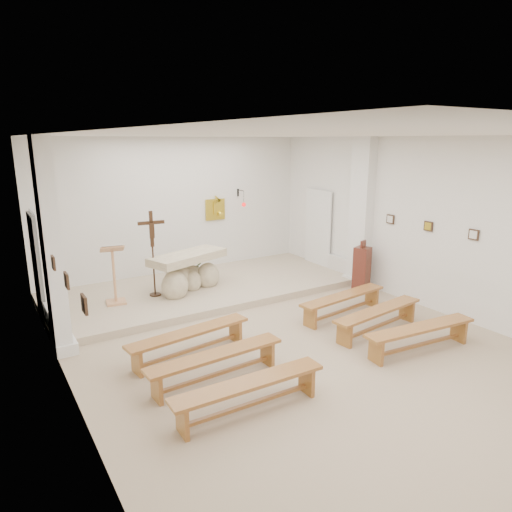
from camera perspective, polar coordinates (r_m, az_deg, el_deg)
ground at (r=7.93m, az=4.98°, el=-11.34°), size 7.00×10.00×0.00m
wall_left at (r=5.98m, az=-22.48°, el=-3.09°), size 0.02×10.00×3.50m
wall_right at (r=9.82m, az=21.75°, el=3.48°), size 0.02×10.00×3.50m
wall_back at (r=11.64m, az=-9.83°, el=5.85°), size 7.00×0.02×3.50m
ceiling at (r=7.15m, az=5.61°, el=14.78°), size 7.00×10.00×0.02m
sanctuary_platform at (r=10.69m, az=-6.38°, el=-4.03°), size 6.98×3.00×0.15m
pilaster_left at (r=7.91m, az=-24.19°, el=0.82°), size 0.26×0.55×3.50m
pilaster_right at (r=11.01m, az=13.01°, el=5.21°), size 0.26×0.55×3.50m
gold_wall_relief at (r=12.06m, az=-5.12°, el=5.81°), size 0.55×0.04×0.55m
sanctuary_lamp at (r=12.15m, az=-1.63°, el=6.68°), size 0.11×0.36×0.44m
station_frame_left_front at (r=5.24m, az=-20.68°, el=-5.66°), size 0.03×0.20×0.20m
station_frame_left_mid at (r=6.18m, az=-22.60°, el=-2.85°), size 0.03×0.20×0.20m
station_frame_left_rear at (r=7.13m, az=-24.01°, el=-0.78°), size 0.03×0.20×0.20m
station_frame_right_front at (r=9.37m, az=25.56°, el=2.43°), size 0.03×0.20×0.20m
station_frame_right_mid at (r=9.93m, az=20.74°, el=3.51°), size 0.03×0.20×0.20m
station_frame_right_rear at (r=10.55m, az=16.45°, el=4.44°), size 0.03×0.20×0.20m
radiator_left at (r=8.99m, az=-24.27°, el=-7.55°), size 0.10×0.85×0.52m
radiator_right at (r=11.86m, az=10.44°, el=-1.34°), size 0.10×0.85×0.52m
altar at (r=10.29m, az=-8.52°, el=-2.32°), size 1.93×1.24×0.93m
lectern at (r=9.70m, az=-17.32°, el=-2.16°), size 0.51×0.45×1.28m
crucifix_stand at (r=9.88m, az=-12.80°, el=1.05°), size 0.56×0.24×1.84m
potted_plant at (r=10.63m, az=-8.08°, el=-2.29°), size 0.62×0.61×0.52m
donation_pedestal at (r=10.81m, az=13.08°, el=-1.58°), size 0.41×0.41×1.20m
bench_left_front at (r=7.53m, az=-8.29°, el=-10.04°), size 2.15×0.59×0.45m
bench_right_front at (r=9.25m, az=10.84°, el=-5.45°), size 2.15×0.57×0.45m
bench_left_second at (r=6.78m, az=-5.02°, el=-12.85°), size 2.14×0.43×0.45m
bench_right_second at (r=8.64m, az=15.02°, el=-7.13°), size 2.15×0.58×0.45m
bench_left_third at (r=6.07m, az=-0.85°, el=-16.29°), size 2.13×0.39×0.45m
bench_right_third at (r=8.10m, az=19.84°, el=-9.00°), size 2.15×0.56×0.45m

